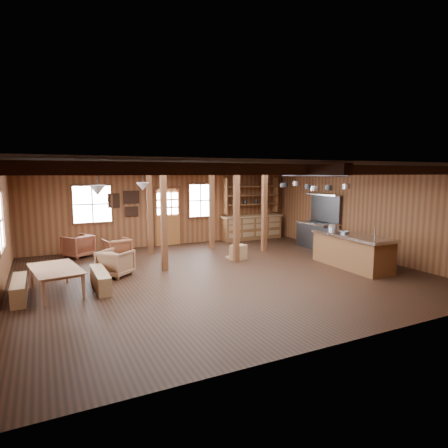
{
  "coord_description": "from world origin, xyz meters",
  "views": [
    {
      "loc": [
        -4.14,
        -8.63,
        2.61
      ],
      "look_at": [
        0.27,
        0.34,
        1.26
      ],
      "focal_mm": 30.0,
      "sensor_mm": 36.0,
      "label": 1
    }
  ],
  "objects": [
    {
      "name": "step_stool",
      "position": [
        1.19,
        1.22,
        0.23
      ],
      "size": [
        0.6,
        0.51,
        0.45
      ],
      "primitive_type": "cube",
      "rotation": [
        0.0,
        0.0,
        0.34
      ],
      "color": "brown",
      "rests_on": "floor"
    },
    {
      "name": "window_back_left",
      "position": [
        -2.6,
        4.46,
        1.6
      ],
      "size": [
        1.32,
        0.06,
        1.32
      ],
      "color": "white",
      "rests_on": "wall_back"
    },
    {
      "name": "back_door",
      "position": [
        0.0,
        4.45,
        0.88
      ],
      "size": [
        1.02,
        0.08,
        2.15
      ],
      "color": "brown",
      "rests_on": "floor"
    },
    {
      "name": "pendant_lamps",
      "position": [
        -2.25,
        1.0,
        2.25
      ],
      "size": [
        1.86,
        2.36,
        0.66
      ],
      "color": "#323234",
      "rests_on": "ceiling"
    },
    {
      "name": "dining_table",
      "position": [
        -3.9,
        0.08,
        0.29
      ],
      "size": [
        1.16,
        1.77,
        0.58
      ],
      "primitive_type": "imported",
      "rotation": [
        0.0,
        0.0,
        1.73
      ],
      "color": "brown",
      "rests_on": "floor"
    },
    {
      "name": "bowl",
      "position": [
        3.52,
        -0.78,
        0.97
      ],
      "size": [
        0.26,
        0.26,
        0.06
      ],
      "primitive_type": "imported",
      "rotation": [
        0.0,
        0.0,
        0.04
      ],
      "color": "silver",
      "rests_on": "kitchen_island"
    },
    {
      "name": "bench_wall",
      "position": [
        -4.65,
        0.08,
        0.2
      ],
      "size": [
        0.28,
        1.48,
        0.41
      ],
      "primitive_type": "cube",
      "color": "brown",
      "rests_on": "floor"
    },
    {
      "name": "room",
      "position": [
        0.0,
        0.0,
        1.4
      ],
      "size": [
        10.04,
        9.04,
        2.84
      ],
      "color": "black",
      "rests_on": "ground"
    },
    {
      "name": "bench_aisle",
      "position": [
        -3.01,
        0.08,
        0.21
      ],
      "size": [
        0.28,
        1.5,
        0.41
      ],
      "primitive_type": "cube",
      "color": "brown",
      "rests_on": "floor"
    },
    {
      "name": "ceiling_joists",
      "position": [
        0.0,
        0.18,
        2.68
      ],
      "size": [
        9.8,
        8.82,
        0.18
      ],
      "color": "black",
      "rests_on": "ceiling"
    },
    {
      "name": "kitchen_island",
      "position": [
        3.6,
        -0.99,
        0.48
      ],
      "size": [
        0.98,
        2.53,
        1.2
      ],
      "rotation": [
        0.0,
        0.0,
        -0.04
      ],
      "color": "brown",
      "rests_on": "floor"
    },
    {
      "name": "window_back_right",
      "position": [
        1.3,
        4.46,
        1.6
      ],
      "size": [
        1.02,
        0.06,
        1.32
      ],
      "color": "white",
      "rests_on": "wall_back"
    },
    {
      "name": "armchair_c",
      "position": [
        -2.5,
        1.0,
        0.34
      ],
      "size": [
        1.04,
        1.04,
        0.68
      ],
      "primitive_type": "imported",
      "rotation": [
        0.0,
        0.0,
        2.29
      ],
      "color": "brown",
      "rests_on": "floor"
    },
    {
      "name": "pot_rack",
      "position": [
        3.17,
        0.46,
        2.27
      ],
      "size": [
        0.39,
        3.0,
        0.45
      ],
      "color": "#323234",
      "rests_on": "ceiling"
    },
    {
      "name": "back_counter",
      "position": [
        3.4,
        4.2,
        0.6
      ],
      "size": [
        2.55,
        0.6,
        2.45
      ],
      "color": "brown",
      "rests_on": "floor"
    },
    {
      "name": "commercial_range",
      "position": [
        4.65,
        1.61,
        0.62
      ],
      "size": [
        0.8,
        1.54,
        1.91
      ],
      "color": "#323234",
      "rests_on": "floor"
    },
    {
      "name": "timber_posts",
      "position": [
        0.52,
        2.08,
        1.4
      ],
      "size": [
        3.95,
        2.35,
        2.8
      ],
      "color": "#422712",
      "rests_on": "floor"
    },
    {
      "name": "armchair_b",
      "position": [
        -2.14,
        2.78,
        0.34
      ],
      "size": [
        0.84,
        0.86,
        0.67
      ],
      "primitive_type": "imported",
      "rotation": [
        0.0,
        0.0,
        3.33
      ],
      "color": "brown",
      "rests_on": "floor"
    },
    {
      "name": "counter_pot",
      "position": [
        3.75,
        -0.07,
        1.03
      ],
      "size": [
        0.3,
        0.3,
        0.18
      ],
      "primitive_type": "cylinder",
      "color": "#B9BBC0",
      "rests_on": "kitchen_island"
    },
    {
      "name": "armchair_a",
      "position": [
        -3.16,
        3.78,
        0.35
      ],
      "size": [
        1.05,
        1.06,
        0.7
      ],
      "primitive_type": "imported",
      "rotation": [
        0.0,
        0.0,
        3.71
      ],
      "color": "brown",
      "rests_on": "floor"
    },
    {
      "name": "notice_boards",
      "position": [
        -1.5,
        4.46,
        1.64
      ],
      "size": [
        1.08,
        0.03,
        0.9
      ],
      "color": "silver",
      "rests_on": "wall_back"
    }
  ]
}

